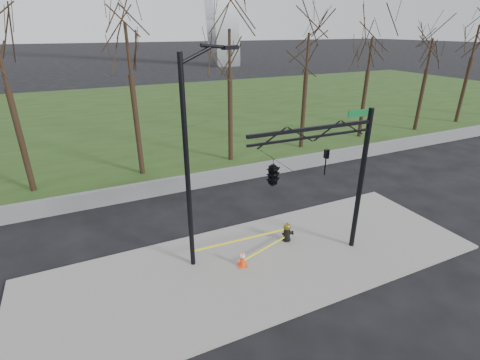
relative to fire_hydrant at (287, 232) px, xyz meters
name	(u,v)px	position (x,y,z in m)	size (l,w,h in m)	color
ground	(260,264)	(-1.82, -0.88, -0.50)	(500.00, 500.00, 0.00)	black
sidewalk	(260,263)	(-1.82, -0.88, -0.45)	(18.00, 6.00, 0.10)	gray
grass_strip	(132,113)	(-1.82, 29.12, -0.47)	(120.00, 40.00, 0.06)	#253814
guardrail	(195,181)	(-1.82, 7.12, -0.05)	(60.00, 0.30, 0.90)	#59595B
tree_row	(268,86)	(5.11, 11.12, 4.40)	(59.85, 4.00, 9.81)	black
fire_hydrant	(287,232)	(0.00, 0.00, 0.00)	(0.55, 0.36, 0.88)	black
traffic_cone	(243,258)	(-2.53, -0.80, -0.07)	(0.40, 0.40, 0.68)	#FF3E0D
street_light	(192,152)	(-4.02, 0.21, 4.19)	(2.34, 0.82, 8.21)	black
traffic_signal_mast	(292,169)	(-0.92, -1.43, 3.64)	(5.10, 2.49, 6.00)	black
caution_tape	(251,243)	(-1.80, -0.10, 0.03)	(4.23, 0.96, 0.45)	yellow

